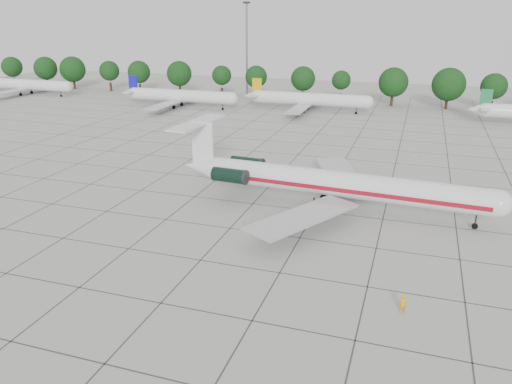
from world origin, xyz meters
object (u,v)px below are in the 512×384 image
at_px(bg_airliner_c, 309,99).
at_px(floodlight_mast, 247,44).
at_px(main_airliner, 325,182).
at_px(ground_crew, 403,304).
at_px(bg_airliner_a, 27,85).
at_px(bg_airliner_b, 180,96).

bearing_deg(bg_airliner_c, floodlight_mast, 137.84).
xyz_separation_m(main_airliner, ground_crew, (10.37, -20.68, -2.52)).
bearing_deg(ground_crew, main_airliner, -79.15).
relative_size(bg_airliner_a, bg_airliner_b, 1.00).
xyz_separation_m(ground_crew, floodlight_mast, (-49.07, 103.10, 13.48)).
bearing_deg(bg_airliner_b, bg_airliner_c, 9.04).
relative_size(main_airliner, bg_airliner_c, 1.42).
bearing_deg(main_airliner, floodlight_mast, 119.05).
distance_m(ground_crew, floodlight_mast, 114.97).
bearing_deg(main_airliner, ground_crew, -59.45).
xyz_separation_m(bg_airliner_a, floodlight_mast, (59.94, 21.43, 11.37)).
relative_size(ground_crew, bg_airliner_c, 0.06).
distance_m(main_airliner, bg_airliner_b, 73.63).
distance_m(ground_crew, bg_airliner_a, 136.22).
relative_size(ground_crew, bg_airliner_b, 0.06).
bearing_deg(ground_crew, bg_airliner_a, -52.64).
xyz_separation_m(bg_airliner_a, bg_airliner_b, (51.26, -4.62, 0.00)).
relative_size(ground_crew, floodlight_mast, 0.06).
distance_m(ground_crew, bg_airliner_c, 86.13).
relative_size(bg_airliner_a, floodlight_mast, 1.11).
bearing_deg(main_airliner, bg_airliner_b, 133.95).
xyz_separation_m(bg_airliner_b, bg_airliner_c, (31.86, 5.07, 0.00)).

